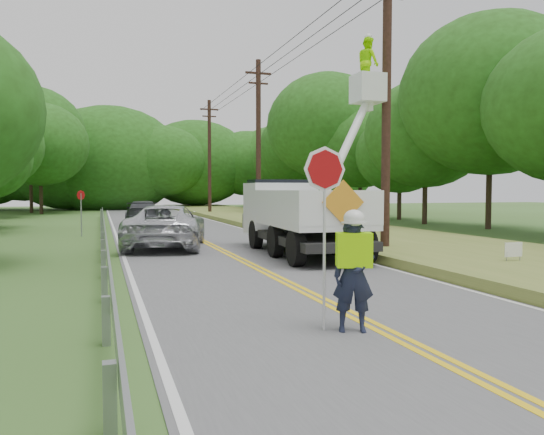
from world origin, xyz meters
name	(u,v)px	position (x,y,z in m)	size (l,w,h in m)	color
ground	(397,339)	(0.00, 0.00, 0.00)	(140.00, 140.00, 0.00)	#3E5B24
road	(210,245)	(0.00, 14.00, 0.01)	(7.20, 96.00, 0.03)	#555558
guardrail	(104,232)	(-4.02, 14.91, 0.55)	(0.18, 48.00, 0.77)	gray
utility_poles	(300,126)	(5.00, 17.02, 5.27)	(1.60, 43.30, 10.00)	black
tall_grass_verge	(369,236)	(7.10, 14.00, 0.15)	(7.00, 96.00, 0.30)	olive
treeline_left	(2,135)	(-10.46, 33.59, 5.99)	(10.80, 56.47, 12.12)	#332319
treeline_right	(399,128)	(15.71, 25.62, 6.51)	(12.11, 53.84, 12.39)	#332319
treeline_horizon	(137,161)	(-0.07, 56.25, 5.50)	(56.71, 14.60, 12.43)	#214714
flagger	(353,266)	(-0.48, 0.52, 1.03)	(1.13, 0.60, 2.85)	#191E33
bucket_truck	(297,206)	(2.53, 10.89, 1.61)	(3.83, 7.54, 7.18)	black
suv_silver	(167,226)	(-1.77, 13.44, 0.83)	(2.68, 5.82, 1.62)	silver
suv_darkgrey	(143,212)	(-1.56, 27.81, 0.77)	(2.09, 5.14, 1.49)	#3C3E43
stop_sign_permanent	(81,207)	(-5.02, 19.67, 1.42)	(0.37, 0.32, 2.19)	gray
yard_sign	(513,251)	(6.37, 4.63, 0.57)	(0.55, 0.04, 0.80)	white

